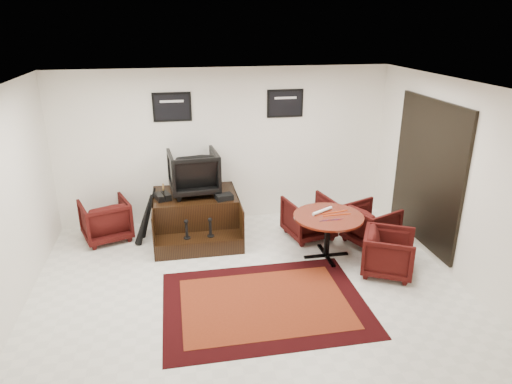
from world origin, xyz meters
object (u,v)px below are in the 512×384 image
armchair_side (105,218)px  meeting_table (328,221)px  table_chair_back (309,216)px  table_chair_corner (389,251)px  shine_podium (196,217)px  shine_chair (194,170)px  table_chair_window (371,223)px

armchair_side → meeting_table: 3.76m
armchair_side → table_chair_back: same height
table_chair_back → table_chair_corner: 1.62m
shine_podium → meeting_table: bearing=-30.3°
shine_chair → table_chair_back: size_ratio=1.07×
armchair_side → meeting_table: armchair_side is taller
armchair_side → shine_chair: bearing=160.4°
shine_podium → table_chair_window: (2.86, -0.84, 0.03)m
table_chair_window → armchair_side: bearing=55.0°
meeting_table → table_chair_window: 0.97m
table_chair_back → table_chair_corner: size_ratio=1.06×
meeting_table → table_chair_window: bearing=20.2°
shine_podium → meeting_table: 2.32m
shine_podium → shine_chair: (-0.00, 0.15, 0.81)m
table_chair_window → table_chair_corner: 0.98m
meeting_table → table_chair_corner: table_chair_corner is taller
shine_chair → table_chair_corner: shine_chair is taller
shine_podium → table_chair_corner: bearing=-33.7°
armchair_side → meeting_table: (3.52, -1.30, 0.24)m
shine_chair → table_chair_corner: 3.44m
shine_chair → armchair_side: bearing=-5.0°
shine_chair → table_chair_window: bearing=155.8°
armchair_side → shine_podium: bearing=154.9°
table_chair_corner → meeting_table: bearing=76.2°
table_chair_back → table_chair_window: table_chair_back is taller
armchair_side → meeting_table: bearing=139.9°
shine_podium → table_chair_window: bearing=-16.3°
meeting_table → table_chair_back: bearing=95.6°
shine_chair → armchair_side: (-1.53, -0.01, -0.77)m
table_chair_window → shine_podium: bearing=51.3°
shine_podium → shine_chair: size_ratio=1.78×
shine_podium → table_chair_corner: shine_podium is taller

